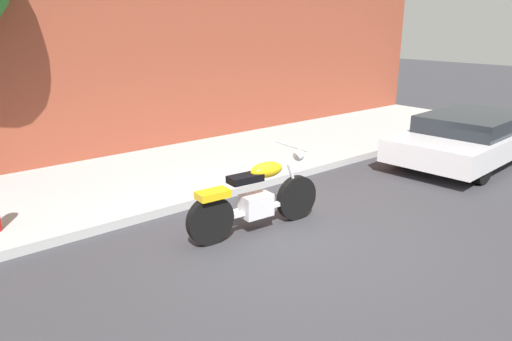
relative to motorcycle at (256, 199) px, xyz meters
The scene contains 4 objects.
ground_plane 0.64m from the motorcycle, 40.98° to the right, with size 60.00×60.00×0.00m, color #38383D.
sidewalk 3.02m from the motorcycle, 83.91° to the left, with size 19.60×3.37×0.14m, color #B2B2B2.
motorcycle is the anchor object (origin of this frame).
parked_car_white 5.86m from the motorcycle, ahead, with size 4.62×2.15×1.03m.
Camera 1 is at (-4.33, -4.56, 2.86)m, focal length 33.59 mm.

